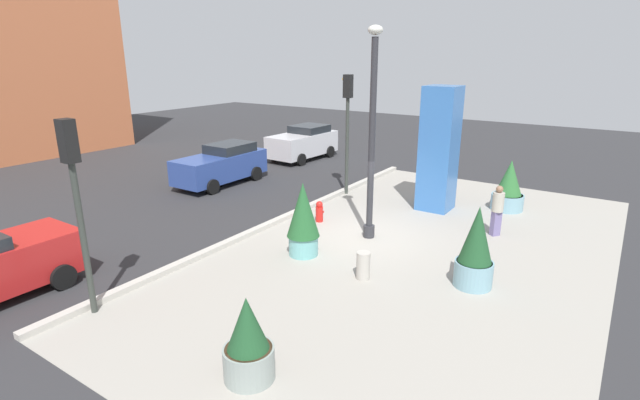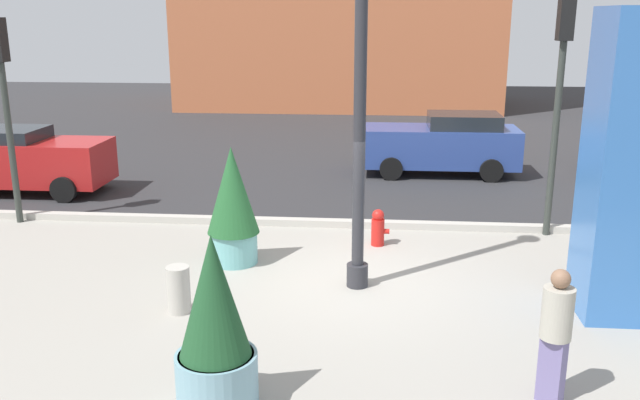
% 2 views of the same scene
% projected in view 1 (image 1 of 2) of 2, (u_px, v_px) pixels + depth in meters
% --- Properties ---
extents(ground_plane, '(60.00, 60.00, 0.00)m').
position_uv_depth(ground_plane, '(266.00, 215.00, 17.40)').
color(ground_plane, '#2D2D30').
extents(plaza_pavement, '(18.00, 10.00, 0.02)m').
position_uv_depth(plaza_pavement, '(421.00, 251.00, 14.22)').
color(plaza_pavement, '#9E998E').
rests_on(plaza_pavement, ground_plane).
extents(curb_strip, '(18.00, 0.24, 0.16)m').
position_uv_depth(curb_strip, '(285.00, 217.00, 16.91)').
color(curb_strip, '#B7B2A8').
rests_on(curb_strip, ground_plane).
extents(lamp_post, '(0.44, 0.44, 6.43)m').
position_uv_depth(lamp_post, '(372.00, 141.00, 14.37)').
color(lamp_post, '#2D2D33').
rests_on(lamp_post, ground_plane).
extents(art_pillar_blue, '(1.18, 1.18, 4.57)m').
position_uv_depth(art_pillar_blue, '(439.00, 149.00, 17.41)').
color(art_pillar_blue, '#3870BC').
rests_on(art_pillar_blue, ground_plane).
extents(potted_plant_near_right, '(0.95, 0.95, 2.19)m').
position_uv_depth(potted_plant_near_right, '(303.00, 218.00, 13.63)').
color(potted_plant_near_right, '#6BB2B2').
rests_on(potted_plant_near_right, ground_plane).
extents(potted_plant_mid_plaza, '(0.93, 0.93, 1.64)m').
position_uv_depth(potted_plant_mid_plaza, '(248.00, 343.00, 8.45)').
color(potted_plant_mid_plaza, gray).
rests_on(potted_plant_mid_plaza, ground_plane).
extents(potted_plant_curbside, '(0.96, 0.96, 2.13)m').
position_uv_depth(potted_plant_curbside, '(476.00, 250.00, 11.81)').
color(potted_plant_curbside, '#7AA8B7').
rests_on(potted_plant_curbside, ground_plane).
extents(potted_plant_by_pillar, '(1.17, 1.17, 1.90)m').
position_uv_depth(potted_plant_by_pillar, '(509.00, 188.00, 17.71)').
color(potted_plant_by_pillar, '#7AA8B7').
rests_on(potted_plant_by_pillar, ground_plane).
extents(fire_hydrant, '(0.36, 0.26, 0.75)m').
position_uv_depth(fire_hydrant, '(319.00, 212.00, 16.59)').
color(fire_hydrant, red).
rests_on(fire_hydrant, ground_plane).
extents(concrete_bollard, '(0.36, 0.36, 0.75)m').
position_uv_depth(concrete_bollard, '(363.00, 266.00, 12.37)').
color(concrete_bollard, '#B2ADA3').
rests_on(concrete_bollard, ground_plane).
extents(traffic_light_corner, '(0.28, 0.42, 4.40)m').
position_uv_depth(traffic_light_corner, '(75.00, 187.00, 10.00)').
color(traffic_light_corner, '#333833').
rests_on(traffic_light_corner, ground_plane).
extents(traffic_light_far_side, '(0.28, 0.42, 4.86)m').
position_uv_depth(traffic_light_far_side, '(347.00, 115.00, 19.04)').
color(traffic_light_far_side, '#333833').
rests_on(traffic_light_far_side, ground_plane).
extents(car_passing_lane, '(4.42, 1.94, 1.76)m').
position_uv_depth(car_passing_lane, '(222.00, 164.00, 21.30)').
color(car_passing_lane, '#2D4793').
rests_on(car_passing_lane, ground_plane).
extents(car_curb_west, '(4.30, 2.26, 1.81)m').
position_uv_depth(car_curb_west, '(303.00, 143.00, 26.32)').
color(car_curb_west, silver).
rests_on(car_curb_west, ground_plane).
extents(pedestrian_by_curb, '(0.50, 0.50, 1.67)m').
position_uv_depth(pedestrian_by_curb, '(497.00, 208.00, 15.16)').
color(pedestrian_by_curb, slate).
rests_on(pedestrian_by_curb, ground_plane).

